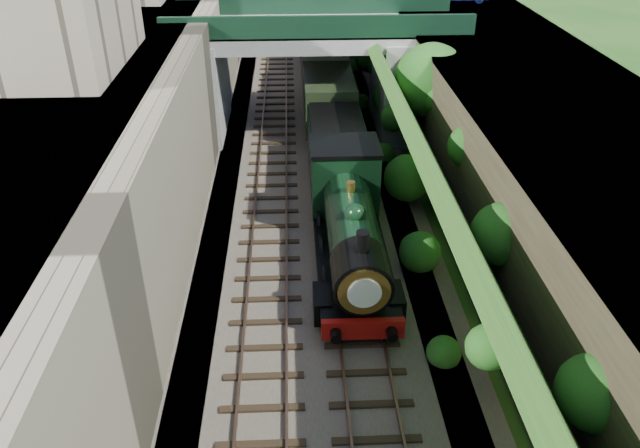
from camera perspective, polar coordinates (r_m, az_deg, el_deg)
The scene contains 14 objects.
trackbed at distance 33.99m, azimuth -0.91°, elevation 6.22°, with size 10.00×90.00×0.20m, color #473F38.
retaining_wall at distance 33.04m, azimuth -10.72°, elevation 11.31°, with size 1.00×90.00×7.00m, color #756B56.
street_plateau_left at distance 33.71m, azimuth -16.73°, elevation 10.94°, with size 6.00×90.00×7.00m, color #262628.
street_plateau_right at distance 34.46m, azimuth 15.34°, elevation 10.90°, with size 8.00×90.00×6.25m, color #262628.
embankment_slope at distance 32.93m, azimuth 7.88°, elevation 10.00°, with size 4.44×90.00×6.36m.
track_left at distance 33.94m, azimuth -4.31°, elevation 6.36°, with size 2.50×90.00×0.20m.
track_right at distance 33.98m, azimuth 1.13°, elevation 6.49°, with size 2.50×90.00×0.20m.
road_bridge at distance 36.42m, azimuth 0.36°, elevation 14.57°, with size 16.00×6.40×7.25m.
building_near at distance 26.88m, azimuth -22.33°, elevation 17.49°, with size 4.00×8.00×4.00m, color gray.
tree at distance 31.47m, azimuth 10.23°, elevation 12.60°, with size 3.60×3.80×6.60m.
locomotive at distance 23.92m, azimuth 2.77°, elevation -0.17°, with size 3.10×10.22×3.83m.
tender at distance 30.57m, azimuth 1.53°, elevation 6.44°, with size 2.70×6.00×3.05m.
coach_front at distance 42.24m, azimuth 0.31°, elevation 13.97°, with size 2.90×18.00×3.70m.
coach_middle at distance 60.48m, azimuth -0.67°, elevation 19.05°, with size 2.90×18.00×3.70m.
Camera 1 is at (-0.92, -10.96, 14.09)m, focal length 35.00 mm.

